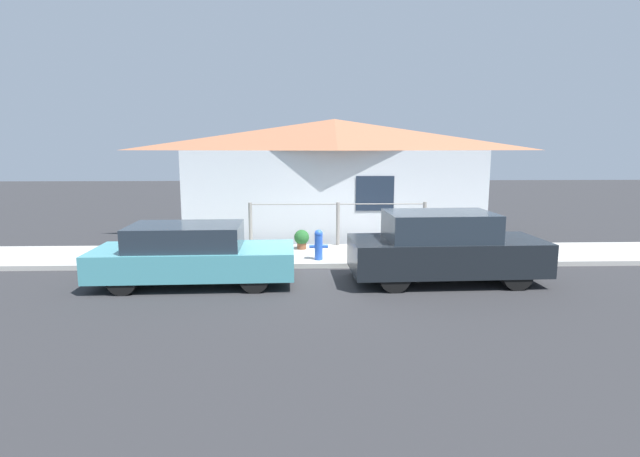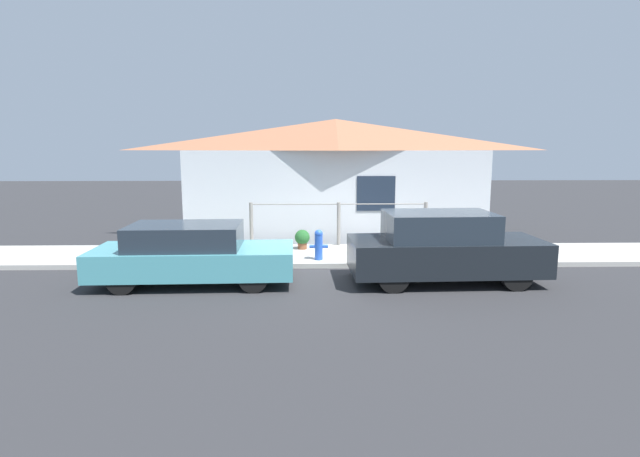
{
  "view_description": "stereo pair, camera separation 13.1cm",
  "coord_description": "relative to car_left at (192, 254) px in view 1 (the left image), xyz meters",
  "views": [
    {
      "loc": [
        -0.97,
        -11.36,
        2.84
      ],
      "look_at": [
        -0.56,
        0.3,
        0.9
      ],
      "focal_mm": 28.0,
      "sensor_mm": 36.0,
      "label": 1
    },
    {
      "loc": [
        -0.84,
        -11.36,
        2.84
      ],
      "look_at": [
        -0.56,
        0.3,
        0.9
      ],
      "focal_mm": 28.0,
      "sensor_mm": 36.0,
      "label": 2
    }
  ],
  "objects": [
    {
      "name": "car_right",
      "position": [
        5.23,
        -0.0,
        0.1
      ],
      "size": [
        4.02,
        1.75,
        1.48
      ],
      "rotation": [
        0.0,
        0.0,
        0.03
      ],
      "color": "black",
      "rests_on": "ground_plane"
    },
    {
      "name": "fire_hydrant",
      "position": [
        2.66,
        1.64,
        -0.13
      ],
      "size": [
        0.45,
        0.2,
        0.74
      ],
      "color": "blue",
      "rests_on": "sidewalk"
    },
    {
      "name": "sidewalk",
      "position": [
        3.25,
        2.39,
        -0.57
      ],
      "size": [
        24.0,
        2.33,
        0.12
      ],
      "color": "#B2AFA8",
      "rests_on": "ground_plane"
    },
    {
      "name": "car_left",
      "position": [
        0.0,
        0.0,
        0.0
      ],
      "size": [
        4.12,
        1.73,
        1.25
      ],
      "rotation": [
        0.0,
        0.0,
        0.03
      ],
      "color": "teal",
      "rests_on": "ground_plane"
    },
    {
      "name": "house",
      "position": [
        3.25,
        5.06,
        2.3
      ],
      "size": [
        9.26,
        2.23,
        3.64
      ],
      "color": "silver",
      "rests_on": "ground_plane"
    },
    {
      "name": "potted_plant_by_fence",
      "position": [
        0.34,
        2.53,
        -0.14
      ],
      "size": [
        0.53,
        0.53,
        0.66
      ],
      "color": "brown",
      "rests_on": "sidewalk"
    },
    {
      "name": "fence",
      "position": [
        3.25,
        3.41,
        0.15
      ],
      "size": [
        4.9,
        0.1,
        1.2
      ],
      "color": "gray",
      "rests_on": "sidewalk"
    },
    {
      "name": "potted_plant_near_hydrant",
      "position": [
        2.25,
        2.92,
        -0.22
      ],
      "size": [
        0.4,
        0.4,
        0.52
      ],
      "color": "brown",
      "rests_on": "sidewalk"
    },
    {
      "name": "ground_plane",
      "position": [
        3.25,
        1.23,
        -0.63
      ],
      "size": [
        60.0,
        60.0,
        0.0
      ],
      "primitive_type": "plane",
      "color": "#2D2D30"
    }
  ]
}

